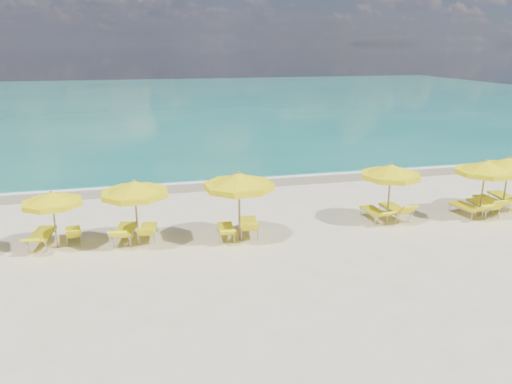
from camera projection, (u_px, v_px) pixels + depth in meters
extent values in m
plane|color=beige|center=(265.00, 233.00, 18.89)|extent=(120.00, 120.00, 0.00)
cube|color=#136C5C|center=(170.00, 100.00, 63.60)|extent=(120.00, 80.00, 0.30)
cube|color=tan|center=(229.00, 183.00, 25.79)|extent=(120.00, 2.60, 0.01)
cube|color=white|center=(226.00, 179.00, 26.53)|extent=(120.00, 1.20, 0.03)
cube|color=white|center=(114.00, 151.00, 33.37)|extent=(14.00, 0.36, 0.05)
cube|color=white|center=(284.00, 127.00, 43.06)|extent=(18.00, 0.30, 0.05)
cylinder|color=#A38651|center=(54.00, 221.00, 17.28)|extent=(0.06, 0.06, 2.01)
cone|color=#FFEC0D|center=(52.00, 198.00, 17.04)|extent=(2.46, 2.46, 0.40)
cylinder|color=#FFEC0D|center=(52.00, 203.00, 17.09)|extent=(2.48, 2.48, 0.16)
sphere|color=#A38651|center=(51.00, 192.00, 16.98)|extent=(0.09, 0.09, 0.09)
cylinder|color=#A38651|center=(136.00, 214.00, 17.47)|extent=(0.07, 0.07, 2.33)
cone|color=#FFEC0D|center=(134.00, 187.00, 17.19)|extent=(3.11, 3.11, 0.47)
cylinder|color=#FFEC0D|center=(135.00, 194.00, 17.26)|extent=(3.13, 3.13, 0.19)
sphere|color=#A38651|center=(134.00, 181.00, 17.12)|extent=(0.10, 0.10, 0.10)
cylinder|color=#A38651|center=(239.00, 207.00, 17.94)|extent=(0.08, 0.08, 2.48)
cone|color=#FFEC0D|center=(239.00, 179.00, 17.64)|extent=(3.20, 3.20, 0.50)
cylinder|color=#FFEC0D|center=(239.00, 186.00, 17.71)|extent=(3.23, 3.23, 0.20)
sphere|color=#A38651|center=(239.00, 173.00, 17.57)|extent=(0.11, 0.11, 0.11)
cylinder|color=#A38651|center=(389.00, 194.00, 19.82)|extent=(0.07, 0.07, 2.33)
cone|color=#FFEC0D|center=(391.00, 170.00, 19.54)|extent=(2.49, 2.49, 0.47)
cylinder|color=#FFEC0D|center=(390.00, 176.00, 19.60)|extent=(2.51, 2.51, 0.19)
sphere|color=#A38651|center=(391.00, 164.00, 19.47)|extent=(0.10, 0.10, 0.10)
cylinder|color=#A38651|center=(483.00, 190.00, 20.39)|extent=(0.07, 0.07, 2.33)
cone|color=#FFEC0D|center=(486.00, 166.00, 20.12)|extent=(3.11, 3.11, 0.47)
cylinder|color=#FFEC0D|center=(485.00, 172.00, 20.18)|extent=(3.14, 3.14, 0.19)
sphere|color=#A38651|center=(486.00, 161.00, 20.05)|extent=(0.10, 0.10, 0.10)
cylinder|color=#A38651|center=(506.00, 185.00, 21.25)|extent=(0.07, 0.07, 2.27)
cone|color=#FFEC0D|center=(509.00, 163.00, 20.98)|extent=(2.36, 2.36, 0.45)
cylinder|color=#FFEC0D|center=(508.00, 168.00, 21.04)|extent=(2.38, 2.38, 0.18)
sphere|color=#A38651|center=(510.00, 157.00, 20.91)|extent=(0.10, 0.10, 0.10)
cube|color=#FFF00F|center=(43.00, 233.00, 17.73)|extent=(0.81, 1.50, 0.09)
cube|color=#FFF00F|center=(33.00, 240.00, 16.72)|extent=(0.71, 0.72, 0.36)
cube|color=#FFF00F|center=(73.00, 231.00, 18.16)|extent=(0.67, 1.21, 0.07)
cube|color=#FFF00F|center=(74.00, 234.00, 17.42)|extent=(0.57, 0.52, 0.41)
cube|color=#FFF00F|center=(125.00, 229.00, 18.13)|extent=(0.90, 1.53, 0.09)
cube|color=#FFF00F|center=(119.00, 234.00, 17.12)|extent=(0.74, 0.72, 0.45)
cube|color=#FFF00F|center=(148.00, 229.00, 18.33)|extent=(0.73, 1.34, 0.08)
cube|color=#FFF00F|center=(145.00, 232.00, 17.45)|extent=(0.63, 0.57, 0.45)
cube|color=#FFF00F|center=(226.00, 228.00, 18.42)|extent=(0.67, 1.28, 0.08)
cube|color=#FFF00F|center=(228.00, 232.00, 17.56)|extent=(0.60, 0.58, 0.37)
cube|color=#FFF00F|center=(248.00, 223.00, 18.77)|extent=(0.87, 1.51, 0.09)
cube|color=#FFF00F|center=(250.00, 227.00, 17.78)|extent=(0.72, 0.68, 0.49)
cube|color=#FFF00F|center=(373.00, 211.00, 20.28)|extent=(0.64, 1.32, 0.08)
cube|color=#FFF00F|center=(385.00, 214.00, 19.40)|extent=(0.61, 0.60, 0.36)
cube|color=#FFF00F|center=(394.00, 208.00, 20.51)|extent=(0.69, 1.45, 0.09)
cube|color=#FFF00F|center=(407.00, 210.00, 19.56)|extent=(0.66, 0.58, 0.51)
cube|color=#FFF00F|center=(465.00, 206.00, 20.78)|extent=(0.80, 1.43, 0.08)
cube|color=#FFF00F|center=(483.00, 208.00, 19.91)|extent=(0.68, 0.64, 0.45)
cube|color=#FFF00F|center=(482.00, 204.00, 21.03)|extent=(0.73, 1.47, 0.09)
cube|color=#FFF00F|center=(497.00, 205.00, 20.06)|extent=(0.67, 0.57, 0.54)
cube|color=#FFF00F|center=(489.00, 200.00, 21.61)|extent=(0.64, 1.41, 0.09)
cube|color=#FFF00F|center=(505.00, 204.00, 20.64)|extent=(0.63, 0.65, 0.35)
cube|color=#FFF00F|center=(503.00, 196.00, 22.11)|extent=(0.82, 1.52, 0.09)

